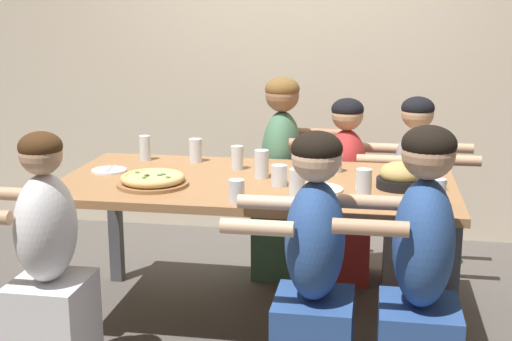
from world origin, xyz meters
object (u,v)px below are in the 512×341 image
(diner_near_left, at_px, (48,272))
(drinking_glass_i, at_px, (196,151))
(empty_plate_a, at_px, (109,170))
(diner_far_right, at_px, (414,200))
(drinking_glass_c, at_px, (364,186))
(diner_near_midright, at_px, (313,283))
(drinking_glass_d, at_px, (237,159))
(drinking_glass_g, at_px, (422,164))
(pizza_board_main, at_px, (153,180))
(diner_near_right, at_px, (420,286))
(drinking_glass_a, at_px, (145,149))
(drinking_glass_f, at_px, (279,177))
(skillet_bowl, at_px, (401,177))
(drinking_glass_e, at_px, (237,192))
(drinking_glass_h, at_px, (262,165))
(drinking_glass_b, at_px, (297,186))
(cocktail_glass_blue, at_px, (335,163))
(diner_far_center, at_px, (282,185))
(drinking_glass_j, at_px, (438,194))
(diner_far_midright, at_px, (346,198))
(empty_plate_b, at_px, (318,189))

(diner_near_left, bearing_deg, drinking_glass_i, -19.69)
(empty_plate_a, xyz_separation_m, diner_far_right, (1.62, 0.67, -0.27))
(drinking_glass_c, relative_size, diner_near_midright, 0.13)
(drinking_glass_d, relative_size, drinking_glass_g, 0.99)
(pizza_board_main, relative_size, diner_far_right, 0.31)
(diner_near_right, height_order, diner_near_left, diner_near_right)
(diner_near_right, bearing_deg, empty_plate_a, 63.92)
(drinking_glass_a, xyz_separation_m, drinking_glass_f, (0.82, -0.44, -0.02))
(skillet_bowl, xyz_separation_m, diner_near_midright, (-0.35, -0.69, -0.29))
(drinking_glass_e, xyz_separation_m, drinking_glass_h, (0.04, 0.46, 0.02))
(drinking_glass_g, bearing_deg, drinking_glass_e, -142.64)
(drinking_glass_d, height_order, drinking_glass_i, drinking_glass_i)
(drinking_glass_b, height_order, diner_far_right, diner_far_right)
(cocktail_glass_blue, bearing_deg, diner_far_center, 126.02)
(diner_far_right, relative_size, diner_near_left, 0.99)
(empty_plate_a, bearing_deg, diner_near_midright, -33.76)
(drinking_glass_j, bearing_deg, skillet_bowl, 116.63)
(drinking_glass_e, bearing_deg, drinking_glass_a, 131.73)
(diner_far_midright, relative_size, diner_near_left, 0.98)
(drinking_glass_d, xyz_separation_m, diner_far_midright, (0.56, 0.50, -0.33))
(diner_near_right, bearing_deg, drinking_glass_j, -12.33)
(pizza_board_main, bearing_deg, drinking_glass_g, 18.04)
(skillet_bowl, relative_size, diner_near_midright, 0.29)
(pizza_board_main, relative_size, drinking_glass_h, 2.42)
(drinking_glass_f, bearing_deg, diner_far_midright, 70.19)
(drinking_glass_a, bearing_deg, drinking_glass_j, -23.72)
(drinking_glass_j, bearing_deg, diner_near_left, -166.95)
(drinking_glass_c, bearing_deg, drinking_glass_h, 146.72)
(pizza_board_main, relative_size, diner_far_center, 0.29)
(drinking_glass_j, bearing_deg, drinking_glass_d, 151.13)
(drinking_glass_a, relative_size, drinking_glass_b, 1.03)
(drinking_glass_h, relative_size, drinking_glass_j, 1.14)
(drinking_glass_e, relative_size, drinking_glass_h, 0.72)
(drinking_glass_g, xyz_separation_m, diner_far_midright, (-0.40, 0.49, -0.34))
(empty_plate_b, height_order, diner_far_midright, diner_far_midright)
(diner_far_center, bearing_deg, drinking_glass_j, 38.04)
(drinking_glass_a, xyz_separation_m, diner_near_right, (1.48, -1.07, -0.28))
(empty_plate_b, height_order, drinking_glass_d, drinking_glass_d)
(diner_far_center, bearing_deg, diner_far_midright, 90.00)
(cocktail_glass_blue, relative_size, drinking_glass_h, 0.90)
(drinking_glass_g, bearing_deg, drinking_glass_c, -118.70)
(skillet_bowl, height_order, drinking_glass_a, drinking_glass_a)
(skillet_bowl, distance_m, diner_near_left, 1.68)
(drinking_glass_f, relative_size, drinking_glass_j, 0.82)
(drinking_glass_b, xyz_separation_m, drinking_glass_i, (-0.64, 0.66, -0.00))
(drinking_glass_e, bearing_deg, diner_far_midright, 68.74)
(diner_far_right, bearing_deg, pizza_board_main, -54.96)
(drinking_glass_g, height_order, diner_far_center, diner_far_center)
(drinking_glass_h, bearing_deg, diner_near_right, -45.49)
(diner_far_midright, distance_m, diner_far_right, 0.40)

